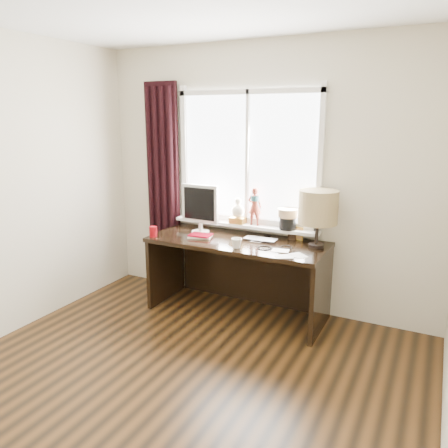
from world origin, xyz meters
The scene contains 15 objects.
floor centered at (0.00, 0.00, 0.00)m, with size 3.50×4.00×0.00m, color #472A11.
wall_back centered at (0.00, 2.00, 1.30)m, with size 3.50×2.60×0.00m, color beige.
laptop centered at (0.11, 1.72, 0.76)m, with size 0.31×0.20×0.02m, color silver.
mug centered at (0.00, 1.40, 0.80)m, with size 0.10×0.09×0.10m, color white.
red_cup centered at (-0.89, 1.38, 0.80)m, with size 0.08×0.08×0.10m, color maroon.
window centered at (-0.14, 1.95, 1.31)m, with size 1.52×0.22×1.40m.
curtain centered at (-1.13, 1.91, 1.12)m, with size 0.38×0.09×2.25m.
desk centered at (-0.10, 1.73, 0.51)m, with size 1.70×0.70×0.75m.
monitor centered at (-0.56, 1.72, 1.03)m, with size 0.40×0.18×0.49m.
notebook_stack centered at (-0.47, 1.56, 0.77)m, with size 0.26×0.21×0.03m.
brush_holder centered at (0.36, 1.91, 0.81)m, with size 0.09×0.09×0.25m.
icon_frame centered at (0.41, 1.90, 0.81)m, with size 0.10×0.04×0.13m.
table_lamp centered at (0.63, 1.75, 1.11)m, with size 0.35×0.35×0.52m.
loose_papers centered at (0.47, 1.43, 0.75)m, with size 0.36×0.30×0.00m.
desk_cables centered at (0.25, 1.63, 0.75)m, with size 0.43×0.51×0.01m.
Camera 1 is at (1.59, -1.99, 1.91)m, focal length 35.00 mm.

